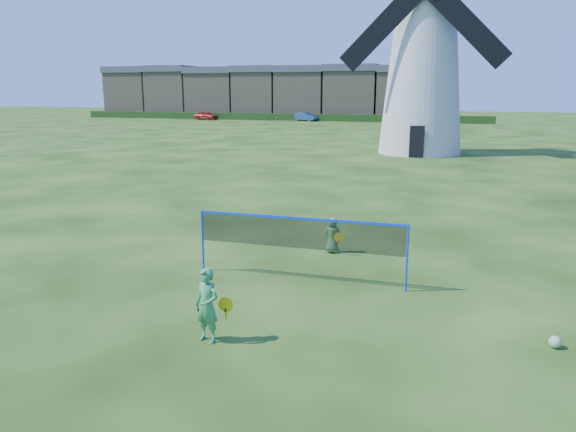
% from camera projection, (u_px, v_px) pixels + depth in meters
% --- Properties ---
extents(ground, '(220.00, 220.00, 0.00)m').
position_uv_depth(ground, '(274.00, 281.00, 13.01)').
color(ground, black).
rests_on(ground, ground).
extents(windmill, '(11.04, 5.76, 16.64)m').
position_uv_depth(windmill, '(423.00, 65.00, 37.82)').
color(windmill, silver).
rests_on(windmill, ground).
extents(badminton_net, '(5.05, 0.05, 1.55)m').
position_uv_depth(badminton_net, '(299.00, 234.00, 12.84)').
color(badminton_net, blue).
rests_on(badminton_net, ground).
extents(player_girl, '(0.70, 0.45, 1.37)m').
position_uv_depth(player_girl, '(207.00, 306.00, 9.78)').
color(player_girl, '#3C9654').
rests_on(player_girl, ground).
extents(player_boy, '(0.62, 0.42, 1.00)m').
position_uv_depth(player_boy, '(333.00, 235.00, 15.21)').
color(player_boy, '#5C9E4C').
rests_on(player_boy, ground).
extents(play_ball, '(0.22, 0.22, 0.22)m').
position_uv_depth(play_ball, '(555.00, 342.00, 9.65)').
color(play_ball, green).
rests_on(play_ball, ground).
extents(terraced_houses, '(51.87, 8.40, 8.16)m').
position_uv_depth(terraced_houses, '(258.00, 92.00, 86.67)').
color(terraced_houses, '#988665').
rests_on(terraced_houses, ground).
extents(hedge, '(62.00, 0.80, 1.00)m').
position_uv_depth(hedge, '(272.00, 117.00, 80.64)').
color(hedge, '#193814').
rests_on(hedge, ground).
extents(car_left, '(4.07, 2.39, 1.30)m').
position_uv_depth(car_left, '(206.00, 115.00, 81.46)').
color(car_left, maroon).
rests_on(car_left, ground).
extents(car_right, '(3.96, 2.52, 1.23)m').
position_uv_depth(car_right, '(305.00, 117.00, 78.87)').
color(car_right, navy).
rests_on(car_right, ground).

